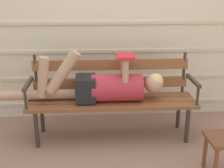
# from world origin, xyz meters

# --- Properties ---
(ground_plane) EXTENTS (12.00, 12.00, 0.00)m
(ground_plane) POSITION_xyz_m (0.00, 0.00, 0.00)
(ground_plane) COLOR #936B56
(house_siding) EXTENTS (4.47, 0.08, 2.29)m
(house_siding) POSITION_xyz_m (0.00, 0.76, 1.14)
(house_siding) COLOR beige
(house_siding) RESTS_ON ground
(park_bench) EXTENTS (1.73, 0.44, 0.87)m
(park_bench) POSITION_xyz_m (0.00, 0.23, 0.47)
(park_bench) COLOR brown
(park_bench) RESTS_ON ground
(reclining_person) EXTENTS (1.71, 0.28, 0.56)m
(reclining_person) POSITION_xyz_m (-0.09, 0.17, 0.59)
(reclining_person) COLOR #B72D38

